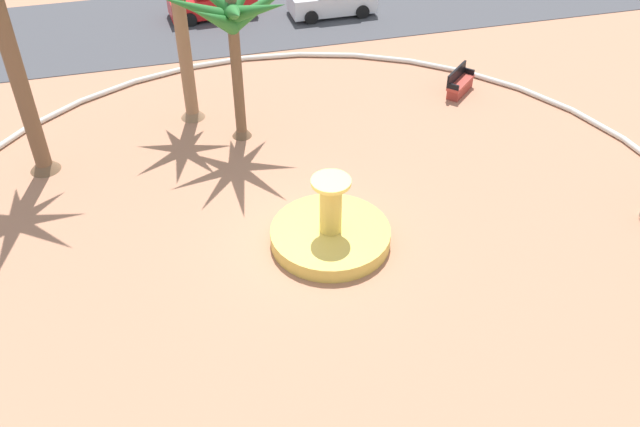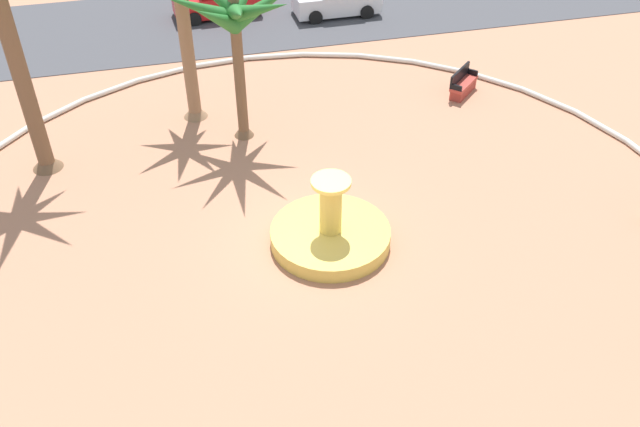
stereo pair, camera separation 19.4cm
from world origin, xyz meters
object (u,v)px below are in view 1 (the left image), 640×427
object	(u,v)px
fountain	(330,233)
palm_tree_by_curb	(178,5)
bench_west	(460,85)
palm_tree_mid_plaza	(232,14)
parked_car_leftmost	(213,0)

from	to	relation	value
fountain	palm_tree_by_curb	world-z (taller)	palm_tree_by_curb
fountain	palm_tree_by_curb	distance (m)	9.43
bench_west	fountain	bearing A→B (deg)	-134.80
palm_tree_mid_plaza	parked_car_leftmost	size ratio (longest dim) A/B	1.36
palm_tree_by_curb	bench_west	xyz separation A→B (m)	(10.21, -0.79, -3.90)
fountain	palm_tree_mid_plaza	bearing A→B (deg)	103.32
fountain	palm_tree_mid_plaza	distance (m)	7.69
fountain	bench_west	size ratio (longest dim) A/B	2.28
palm_tree_by_curb	palm_tree_mid_plaza	distance (m)	2.33
fountain	parked_car_leftmost	xyz separation A→B (m)	(-0.97, 17.12, 0.47)
fountain	bench_west	world-z (taller)	fountain
palm_tree_by_curb	palm_tree_mid_plaza	bearing A→B (deg)	-48.53
palm_tree_mid_plaza	parked_car_leftmost	xyz separation A→B (m)	(0.52, 10.83, -3.70)
palm_tree_by_curb	parked_car_leftmost	xyz separation A→B (m)	(2.06, 9.10, -3.47)
palm_tree_mid_plaza	palm_tree_by_curb	bearing A→B (deg)	131.47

